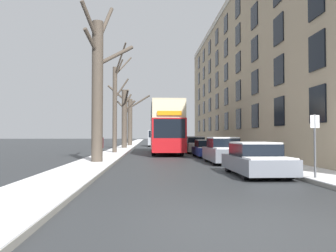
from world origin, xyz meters
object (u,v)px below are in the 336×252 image
Objects in this scene: bare_tree_left_0 at (98,85)px; parked_car_3 at (195,145)px; parked_car_1 at (223,151)px; street_sign_post at (315,143)px; bare_tree_left_1 at (116,104)px; parked_car_0 at (256,160)px; bare_tree_left_3 at (130,119)px; double_decker_bus at (165,126)px; oncoming_van at (154,138)px; parked_car_2 at (207,149)px; bare_tree_left_2 at (124,117)px; pedestrian_left_sidewalk at (101,146)px; parked_car_4 at (187,144)px.

parked_car_3 is (7.10, 11.77, -3.73)m from bare_tree_left_0.
street_sign_post is (1.38, -7.75, 0.65)m from parked_car_1.
bare_tree_left_1 is 12.46m from parked_car_1.
bare_tree_left_0 is at bearing 142.72° from parked_car_0.
parked_car_1 is (7.11, -9.58, -3.58)m from bare_tree_left_1.
bare_tree_left_3 is 0.72× the size of double_decker_bus.
oncoming_van is at bearing 95.48° from parked_car_0.
parked_car_2 is at bearing -62.08° from double_decker_bus.
oncoming_van reaches higher than parked_car_0.
bare_tree_left_0 is at bearing -89.93° from bare_tree_left_1.
oncoming_van is 2.27× the size of street_sign_post.
bare_tree_left_2 is 17.40m from pedestrian_left_sidewalk.
parked_car_2 is at bearing 90.00° from parked_car_0.
parked_car_1 is (7.02, -29.92, -3.29)m from bare_tree_left_3.
double_decker_bus is 3.40m from parked_car_3.
parked_car_4 is (2.79, 7.21, -1.80)m from double_decker_bus.
pedestrian_left_sidewalk is at bearing -90.86° from bare_tree_left_2.
parked_car_0 is (7.02, -35.65, -3.36)m from bare_tree_left_3.
oncoming_van is at bearing -32.26° from pedestrian_left_sidewalk.
street_sign_post is (1.38, -13.12, 0.74)m from parked_car_2.
bare_tree_left_1 is 3.94× the size of street_sign_post.
parked_car_0 is at bearing 124.21° from street_sign_post.
parked_car_0 is at bearing -65.06° from bare_tree_left_1.
bare_tree_left_1 is 19.52m from street_sign_post.
pedestrian_left_sidewalk is (-7.38, -15.07, 0.27)m from parked_car_4.
parked_car_0 is at bearing -74.47° from bare_tree_left_2.
bare_tree_left_3 reaches higher than parked_car_0.
bare_tree_left_3 reaches higher than oncoming_van.
parked_car_0 is 23.56m from parked_car_4.
bare_tree_left_0 is at bearing -90.15° from bare_tree_left_3.
oncoming_van is (3.70, 20.27, -3.00)m from bare_tree_left_1.
bare_tree_left_2 reaches higher than parked_car_2.
double_decker_bus is 6.82× the size of pedestrian_left_sidewalk.
street_sign_post is (1.38, -25.59, 0.69)m from parked_car_4.
bare_tree_left_2 reaches higher than double_decker_bus.
parked_car_2 is 0.77× the size of oncoming_van.
oncoming_van is at bearing -1.20° from bare_tree_left_3.
parked_car_4 is at bearing -16.31° from bare_tree_left_2.
parked_car_1 reaches higher than parked_car_0.
bare_tree_left_0 is at bearing -141.34° from parked_car_2.
bare_tree_left_3 reaches higher than parked_car_4.
double_decker_bus reaches higher than parked_car_0.
parked_car_1 is at bearing -134.47° from pedestrian_left_sidewalk.
parked_car_1 is at bearing -70.32° from bare_tree_left_2.
pedestrian_left_sidewalk reaches higher than parked_car_2.
bare_tree_left_3 is 2.06× the size of parked_car_2.
bare_tree_left_0 reaches higher than bare_tree_left_1.
pedestrian_left_sidewalk is at bearing -130.38° from parked_car_3.
oncoming_van is at bearing 91.87° from double_decker_bus.
bare_tree_left_3 is at bearing 105.96° from parked_car_2.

